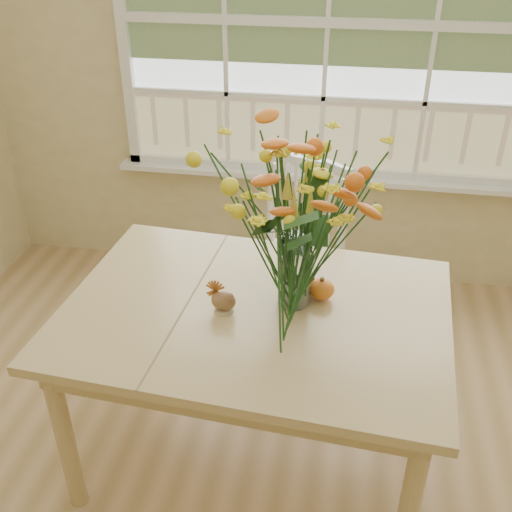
# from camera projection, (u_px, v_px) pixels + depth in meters

# --- Properties ---
(wall_back) EXTENTS (4.00, 0.02, 2.70)m
(wall_back) POSITION_uv_depth(u_px,v_px,m) (326.00, 60.00, 3.25)
(wall_back) COLOR #C9B680
(wall_back) RESTS_ON floor
(window) EXTENTS (2.42, 0.12, 1.74)m
(window) POSITION_uv_depth(u_px,v_px,m) (328.00, 26.00, 3.13)
(window) COLOR silver
(window) RESTS_ON wall_back
(dining_table) EXTENTS (1.52, 1.14, 0.78)m
(dining_table) POSITION_uv_depth(u_px,v_px,m) (255.00, 327.00, 2.32)
(dining_table) COLOR tan
(dining_table) RESTS_ON floor
(windsor_chair) EXTENTS (0.59, 0.58, 1.00)m
(windsor_chair) POSITION_uv_depth(u_px,v_px,m) (296.00, 249.00, 3.08)
(windsor_chair) COLOR white
(windsor_chair) RESTS_ON floor
(flower_vase) EXTENTS (0.59, 0.59, 0.70)m
(flower_vase) POSITION_uv_depth(u_px,v_px,m) (297.00, 204.00, 2.09)
(flower_vase) COLOR white
(flower_vase) RESTS_ON dining_table
(pumpkin) EXTENTS (0.10, 0.10, 0.08)m
(pumpkin) POSITION_uv_depth(u_px,v_px,m) (321.00, 290.00, 2.31)
(pumpkin) COLOR orange
(pumpkin) RESTS_ON dining_table
(turkey_figurine) EXTENTS (0.10, 0.07, 0.12)m
(turkey_figurine) POSITION_uv_depth(u_px,v_px,m) (224.00, 301.00, 2.23)
(turkey_figurine) COLOR #CCB78C
(turkey_figurine) RESTS_ON dining_table
(dark_gourd) EXTENTS (0.13, 0.09, 0.08)m
(dark_gourd) POSITION_uv_depth(u_px,v_px,m) (304.00, 280.00, 2.37)
(dark_gourd) COLOR #38160F
(dark_gourd) RESTS_ON dining_table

